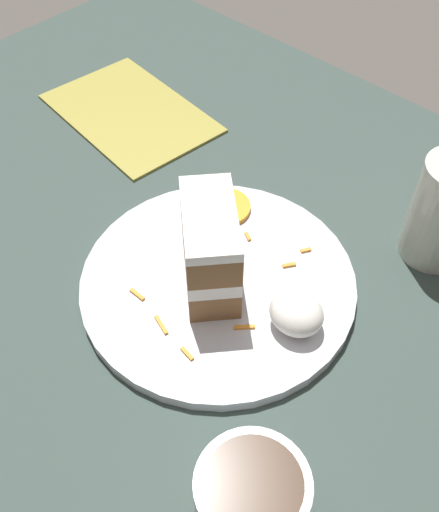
# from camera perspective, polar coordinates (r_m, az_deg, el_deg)

# --- Properties ---
(ground_plane) EXTENTS (6.00, 6.00, 0.00)m
(ground_plane) POSITION_cam_1_polar(r_m,az_deg,el_deg) (0.68, 1.58, -5.81)
(ground_plane) COLOR #4C4742
(ground_plane) RESTS_ON ground
(dining_table) EXTENTS (1.31, 0.90, 0.03)m
(dining_table) POSITION_cam_1_polar(r_m,az_deg,el_deg) (0.67, 1.61, -5.04)
(dining_table) COLOR #384742
(dining_table) RESTS_ON ground
(plate) EXTENTS (0.30, 0.30, 0.01)m
(plate) POSITION_cam_1_polar(r_m,az_deg,el_deg) (0.66, 0.00, -2.42)
(plate) COLOR silver
(plate) RESTS_ON dining_table
(cake_slice) EXTENTS (0.12, 0.11, 0.10)m
(cake_slice) POSITION_cam_1_polar(r_m,az_deg,el_deg) (0.61, -0.90, 0.78)
(cake_slice) COLOR brown
(cake_slice) RESTS_ON plate
(cream_dollop) EXTENTS (0.06, 0.05, 0.04)m
(cream_dollop) POSITION_cam_1_polar(r_m,az_deg,el_deg) (0.61, 7.34, -5.41)
(cream_dollop) COLOR white
(cream_dollop) RESTS_ON plate
(orange_garnish) EXTENTS (0.06, 0.06, 0.01)m
(orange_garnish) POSITION_cam_1_polar(r_m,az_deg,el_deg) (0.72, 0.48, 4.67)
(orange_garnish) COLOR orange
(orange_garnish) RESTS_ON plate
(carrot_shreds_scatter) EXTENTS (0.13, 0.20, 0.00)m
(carrot_shreds_scatter) POSITION_cam_1_polar(r_m,az_deg,el_deg) (0.63, -0.36, -4.11)
(carrot_shreds_scatter) COLOR orange
(carrot_shreds_scatter) RESTS_ON plate
(coffee_mug) EXTENTS (0.09, 0.09, 0.09)m
(coffee_mug) POSITION_cam_1_polar(r_m,az_deg,el_deg) (0.50, 2.99, -22.43)
(coffee_mug) COLOR white
(coffee_mug) RESTS_ON dining_table
(menu_card) EXTENTS (0.26, 0.19, 0.00)m
(menu_card) POSITION_cam_1_polar(r_m,az_deg,el_deg) (0.90, -8.50, 13.31)
(menu_card) COLOR #9E933D
(menu_card) RESTS_ON dining_table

